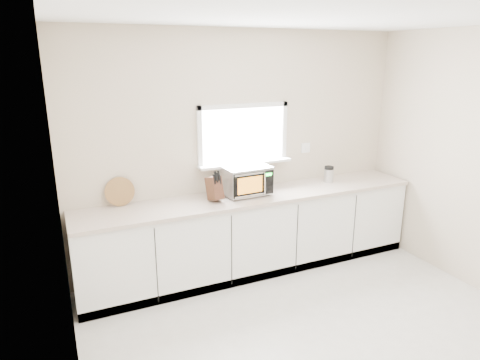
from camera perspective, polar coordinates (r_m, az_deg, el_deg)
ground at (r=3.93m, az=13.52°, el=-22.07°), size 4.00×4.00×0.00m
back_wall at (r=4.92m, az=0.36°, el=3.97°), size 4.00×0.17×2.70m
cabinets at (r=4.95m, az=1.78°, el=-7.21°), size 3.92×0.60×0.88m
countertop at (r=4.78m, az=1.88°, el=-2.19°), size 3.92×0.64×0.04m
microwave at (r=4.74m, az=0.79°, el=0.06°), size 0.52×0.43×0.32m
knife_block at (r=4.53m, az=-3.42°, el=-1.03°), size 0.15×0.25×0.34m
cutting_board at (r=4.56m, az=-15.74°, el=-1.49°), size 0.30×0.07×0.30m
coffee_grinder at (r=5.33m, az=11.75°, el=0.78°), size 0.12×0.12×0.20m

